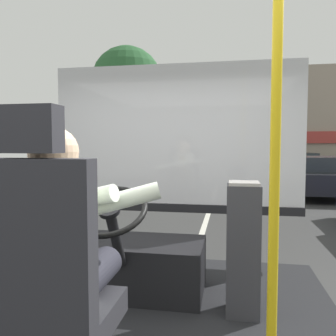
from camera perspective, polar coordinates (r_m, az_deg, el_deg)
The scene contains 11 objects.
ground at distance 10.76m, azimuth 7.24°, elevation -5.97°, with size 18.00×44.00×0.06m.
driver_seat at distance 1.61m, azimuth -19.06°, elevation -18.32°, with size 0.48×0.48×1.29m.
bus_driver at distance 1.65m, azimuth -17.15°, elevation -11.12°, with size 0.81×0.58×0.79m.
steering_console at distance 2.78m, azimuth -5.99°, elevation -15.55°, with size 1.10×1.01×0.87m.
handrail_pole at distance 1.52m, azimuth 17.34°, elevation 3.55°, with size 0.04×0.04×2.28m.
fare_box at distance 2.42m, azimuth 12.32°, elevation -12.92°, with size 0.22×0.23×0.90m.
windshield_panel at distance 3.46m, azimuth 1.16°, elevation 2.20°, with size 2.50×0.08×1.48m.
street_tree at distance 13.66m, azimuth -6.80°, elevation 13.86°, with size 2.68×2.68×5.56m.
shop_building at distance 21.64m, azimuth 20.10°, elevation 6.59°, with size 10.97×5.27×5.89m.
parked_car_black at distance 13.09m, azimuth 23.46°, elevation -1.21°, with size 1.94×4.04×1.41m.
parked_car_green at distance 18.28m, azimuth 20.28°, elevation 0.24°, with size 2.04×4.42×1.43m.
Camera 1 is at (0.55, -1.80, 1.79)m, focal length 36.80 mm.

